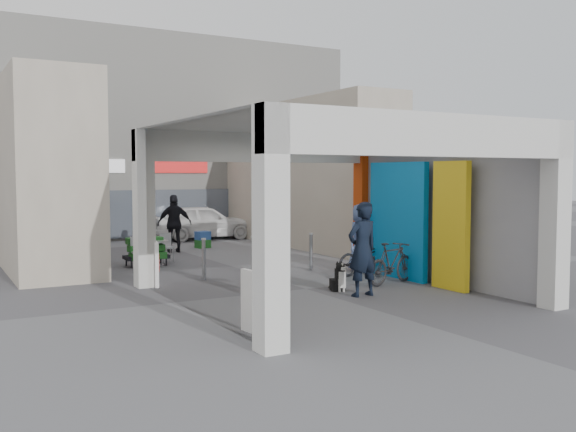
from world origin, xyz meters
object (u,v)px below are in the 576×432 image
man_with_dog (362,249)px  man_crates (175,223)px  cafe_set (150,254)px  produce_stand (146,255)px  man_back_turned (276,259)px  bicycle_front (364,257)px  man_elderly (361,238)px  bicycle_rear (392,263)px  border_collie (338,279)px  white_van (203,222)px

man_with_dog → man_crates: size_ratio=1.05×
cafe_set → produce_stand: cafe_set is taller
man_back_turned → bicycle_front: size_ratio=0.94×
man_elderly → bicycle_front: (-0.24, -0.47, -0.43)m
bicycle_rear → man_crates: bearing=2.2°
border_collie → bicycle_rear: bicycle_rear is taller
border_collie → man_with_dog: (0.11, -0.71, 0.71)m
man_with_dog → man_back_turned: man_with_dog is taller
cafe_set → bicycle_rear: (3.85, -5.82, 0.19)m
man_with_dog → white_van: size_ratio=0.50×
bicycle_rear → man_back_turned: bearing=80.3°
cafe_set → man_elderly: bearing=-42.0°
man_elderly → man_crates: bearing=107.3°
man_crates → white_van: man_crates is taller
man_back_turned → white_van: size_ratio=0.41×
man_elderly → bicycle_front: size_ratio=1.02×
bicycle_front → white_van: size_ratio=0.44×
bicycle_rear → white_van: (0.00, 11.49, 0.19)m
man_back_turned → man_elderly: (3.63, 2.11, 0.07)m
man_elderly → man_crates: man_crates is taller
cafe_set → man_with_dog: size_ratio=0.70×
man_with_dog → man_elderly: bearing=-129.5°
border_collie → man_crates: bearing=117.2°
man_elderly → bicycle_front: man_elderly is taller
produce_stand → man_with_dog: (2.57, -6.46, 0.67)m
produce_stand → man_crates: bearing=65.7°
man_elderly → bicycle_rear: size_ratio=1.09×
man_crates → bicycle_front: bearing=122.2°
white_van → cafe_set: bearing=149.1°
man_with_dog → border_collie: bearing=-85.2°
border_collie → man_back_turned: bearing=-154.7°
cafe_set → border_collie: (2.30, -5.95, -0.03)m
bicycle_front → white_van: (-0.27, 10.07, 0.22)m
bicycle_rear → white_van: size_ratio=0.41×
cafe_set → produce_stand: 0.26m
man_elderly → border_collie: bearing=-142.7°
man_with_dog → man_elderly: man_with_dog is taller
cafe_set → bicycle_rear: bearing=-56.5°
bicycle_front → man_back_turned: bearing=108.2°
cafe_set → man_back_turned: bearing=-83.1°
cafe_set → produce_stand: size_ratio=1.17×
bicycle_front → man_with_dog: bearing=135.2°
border_collie → man_back_turned: 1.66m
man_crates → bicycle_rear: size_ratio=1.15×
produce_stand → man_back_turned: (0.89, -5.84, 0.50)m
man_with_dog → man_crates: (-0.87, 8.96, -0.05)m
produce_stand → man_back_turned: man_back_turned is taller
white_van → produce_stand: bearing=149.0°
cafe_set → bicycle_front: 6.03m
bicycle_front → border_collie: bearing=122.7°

